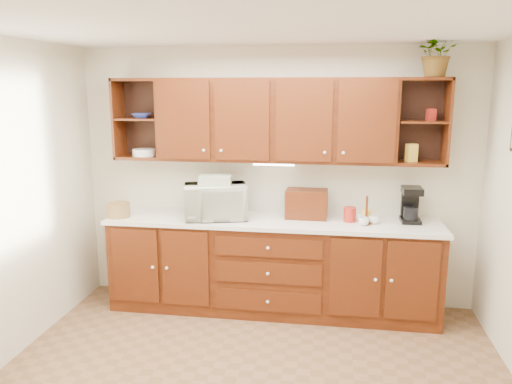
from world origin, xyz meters
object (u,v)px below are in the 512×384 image
(coffee_maker, at_px, (411,205))
(potted_plant, at_px, (437,53))
(bread_box, at_px, (307,204))
(microwave, at_px, (216,202))

(coffee_maker, bearing_deg, potted_plant, -7.21)
(coffee_maker, bearing_deg, bread_box, 179.93)
(microwave, bearing_deg, coffee_maker, -11.31)
(potted_plant, bearing_deg, coffee_maker, 173.13)
(coffee_maker, relative_size, potted_plant, 0.81)
(potted_plant, bearing_deg, microwave, -176.05)
(bread_box, bearing_deg, microwave, -169.08)
(bread_box, distance_m, potted_plant, 1.81)
(microwave, xyz_separation_m, potted_plant, (2.01, 0.14, 1.39))
(microwave, relative_size, bread_box, 1.50)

